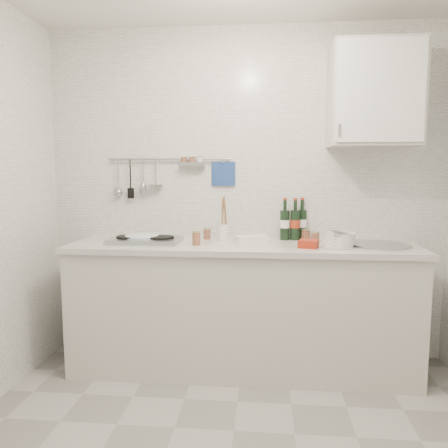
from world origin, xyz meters
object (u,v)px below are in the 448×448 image
Objects in this scene: plate_stack_hob at (140,238)px; utensil_crock at (224,230)px; wine_bottles at (294,219)px; plate_stack_sink at (339,240)px; wall_cabinet at (374,95)px.

plate_stack_hob is 0.83× the size of utensil_crock.
wine_bottles is (1.12, 0.21, 0.13)m from plate_stack_hob.
utensil_crock reaches higher than wine_bottles.
wall_cabinet is at bearing 38.94° from plate_stack_sink.
plate_stack_hob is 1.14m from wine_bottles.
plate_stack_sink is (1.40, -0.09, 0.02)m from plate_stack_hob.
plate_stack_hob is at bearing -169.31° from wine_bottles.
plate_stack_hob is at bearing -169.15° from utensil_crock.
plate_stack_sink reaches higher than plate_stack_hob.
utensil_crock is (-1.04, 0.01, -0.95)m from wall_cabinet.
wall_cabinet is 1.93m from plate_stack_hob.
plate_stack_sink is at bearing -141.06° from wall_cabinet.
utensil_crock is at bearing 165.58° from plate_stack_sink.
plate_stack_sink is (-0.24, -0.19, -0.98)m from wall_cabinet.
utensil_crock is at bearing 10.85° from plate_stack_hob.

